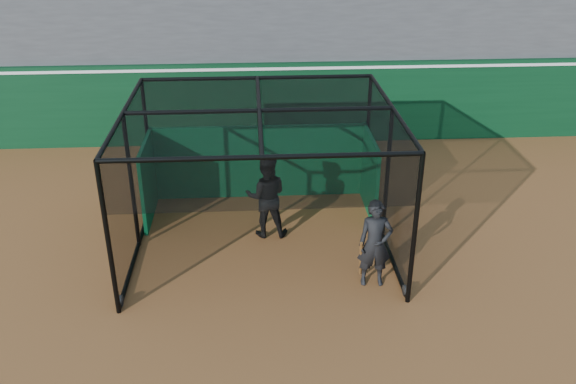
{
  "coord_description": "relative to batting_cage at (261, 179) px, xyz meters",
  "views": [
    {
      "loc": [
        -0.1,
        -9.39,
        7.06
      ],
      "look_at": [
        0.6,
        2.0,
        1.4
      ],
      "focal_mm": 38.0,
      "sensor_mm": 36.0,
      "label": 1
    }
  ],
  "objects": [
    {
      "name": "on_deck_player",
      "position": [
        2.17,
        -1.77,
        -0.62
      ],
      "size": [
        0.68,
        0.46,
        1.82
      ],
      "color": "black",
      "rests_on": "ground"
    },
    {
      "name": "ground",
      "position": [
        -0.04,
        -2.39,
        -1.53
      ],
      "size": [
        120.0,
        120.0,
        0.0
      ],
      "primitive_type": "plane",
      "color": "brown",
      "rests_on": "ground"
    },
    {
      "name": "batting_cage",
      "position": [
        0.0,
        0.0,
        0.0
      ],
      "size": [
        5.55,
        4.9,
        3.07
      ],
      "color": "black",
      "rests_on": "ground"
    },
    {
      "name": "batter",
      "position": [
        0.12,
        0.31,
        -0.57
      ],
      "size": [
        0.97,
        0.77,
        1.93
      ],
      "primitive_type": "imported",
      "rotation": [
        0.0,
        0.0,
        3.1
      ],
      "color": "black",
      "rests_on": "ground"
    },
    {
      "name": "outfield_wall",
      "position": [
        -0.04,
        6.11,
        -0.24
      ],
      "size": [
        50.0,
        0.5,
        2.5
      ],
      "color": "#093419",
      "rests_on": "ground"
    }
  ]
}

